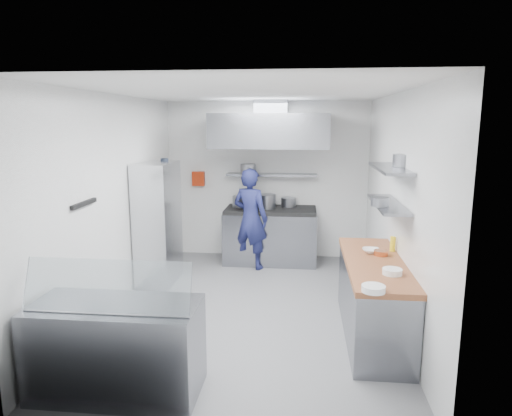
# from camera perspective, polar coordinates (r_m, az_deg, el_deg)

# --- Properties ---
(floor) EXTENTS (5.00, 5.00, 0.00)m
(floor) POSITION_cam_1_polar(r_m,az_deg,el_deg) (6.22, -0.59, -12.45)
(floor) COLOR #58585A
(floor) RESTS_ON ground
(ceiling) EXTENTS (5.00, 5.00, 0.00)m
(ceiling) POSITION_cam_1_polar(r_m,az_deg,el_deg) (5.72, -0.64, 14.27)
(ceiling) COLOR silver
(ceiling) RESTS_ON wall_back
(wall_back) EXTENTS (3.60, 2.80, 0.02)m
(wall_back) POSITION_cam_1_polar(r_m,az_deg,el_deg) (8.27, 1.37, 3.49)
(wall_back) COLOR white
(wall_back) RESTS_ON floor
(wall_front) EXTENTS (3.60, 2.80, 0.02)m
(wall_front) POSITION_cam_1_polar(r_m,az_deg,el_deg) (3.41, -5.47, -7.29)
(wall_front) COLOR white
(wall_front) RESTS_ON floor
(wall_left) EXTENTS (2.80, 5.00, 0.02)m
(wall_left) POSITION_cam_1_polar(r_m,az_deg,el_deg) (6.27, -17.18, 0.64)
(wall_left) COLOR white
(wall_left) RESTS_ON floor
(wall_right) EXTENTS (2.80, 5.00, 0.02)m
(wall_right) POSITION_cam_1_polar(r_m,az_deg,el_deg) (5.88, 17.08, -0.00)
(wall_right) COLOR white
(wall_right) RESTS_ON floor
(gas_range) EXTENTS (1.60, 0.80, 0.90)m
(gas_range) POSITION_cam_1_polar(r_m,az_deg,el_deg) (8.05, 1.82, -3.61)
(gas_range) COLOR gray
(gas_range) RESTS_ON floor
(cooktop) EXTENTS (1.57, 0.78, 0.06)m
(cooktop) POSITION_cam_1_polar(r_m,az_deg,el_deg) (7.94, 1.84, -0.26)
(cooktop) COLOR black
(cooktop) RESTS_ON gas_range
(stock_pot_left) EXTENTS (0.28, 0.28, 0.20)m
(stock_pot_left) POSITION_cam_1_polar(r_m,az_deg,el_deg) (8.04, -1.96, 0.83)
(stock_pot_left) COLOR slate
(stock_pot_left) RESTS_ON cooktop
(stock_pot_mid) EXTENTS (0.32, 0.32, 0.24)m
(stock_pot_mid) POSITION_cam_1_polar(r_m,az_deg,el_deg) (7.94, 1.32, 0.85)
(stock_pot_mid) COLOR slate
(stock_pot_mid) RESTS_ON cooktop
(stock_pot_right) EXTENTS (0.26, 0.26, 0.16)m
(stock_pot_right) POSITION_cam_1_polar(r_m,az_deg,el_deg) (8.12, 4.08, 0.75)
(stock_pot_right) COLOR slate
(stock_pot_right) RESTS_ON cooktop
(over_range_shelf) EXTENTS (1.60, 0.30, 0.04)m
(over_range_shelf) POSITION_cam_1_polar(r_m,az_deg,el_deg) (8.09, 1.99, 4.17)
(over_range_shelf) COLOR gray
(over_range_shelf) RESTS_ON wall_back
(shelf_pot_a) EXTENTS (0.27, 0.27, 0.18)m
(shelf_pot_a) POSITION_cam_1_polar(r_m,az_deg,el_deg) (7.98, -0.98, 4.89)
(shelf_pot_a) COLOR slate
(shelf_pot_a) RESTS_ON over_range_shelf
(extractor_hood) EXTENTS (1.90, 1.15, 0.55)m
(extractor_hood) POSITION_cam_1_polar(r_m,az_deg,el_deg) (7.62, 1.81, 9.65)
(extractor_hood) COLOR gray
(extractor_hood) RESTS_ON wall_back
(hood_duct) EXTENTS (0.55, 0.55, 0.24)m
(hood_duct) POSITION_cam_1_polar(r_m,az_deg,el_deg) (7.85, 1.95, 12.46)
(hood_duct) COLOR slate
(hood_duct) RESTS_ON extractor_hood
(red_firebox) EXTENTS (0.22, 0.10, 0.26)m
(red_firebox) POSITION_cam_1_polar(r_m,az_deg,el_deg) (8.40, -7.21, 3.66)
(red_firebox) COLOR #AA280D
(red_firebox) RESTS_ON wall_back
(chef) EXTENTS (0.73, 0.61, 1.70)m
(chef) POSITION_cam_1_polar(r_m,az_deg,el_deg) (7.62, -0.70, -1.35)
(chef) COLOR #191D4D
(chef) RESTS_ON floor
(wire_rack) EXTENTS (0.50, 0.90, 1.85)m
(wire_rack) POSITION_cam_1_polar(r_m,az_deg,el_deg) (7.09, -12.15, -1.89)
(wire_rack) COLOR silver
(wire_rack) RESTS_ON floor
(rack_bin_a) EXTENTS (0.14, 0.18, 0.16)m
(rack_bin_a) POSITION_cam_1_polar(r_m,az_deg,el_deg) (7.15, -12.01, -2.80)
(rack_bin_a) COLOR white
(rack_bin_a) RESTS_ON wire_rack
(rack_bin_b) EXTENTS (0.14, 0.19, 0.17)m
(rack_bin_b) POSITION_cam_1_polar(r_m,az_deg,el_deg) (7.57, -10.89, 1.85)
(rack_bin_b) COLOR yellow
(rack_bin_b) RESTS_ON wire_rack
(rack_jar) EXTENTS (0.12, 0.12, 0.18)m
(rack_jar) POSITION_cam_1_polar(r_m,az_deg,el_deg) (7.20, -11.35, 5.39)
(rack_jar) COLOR black
(rack_jar) RESTS_ON wire_rack
(knife_strip) EXTENTS (0.04, 0.55, 0.05)m
(knife_strip) POSITION_cam_1_polar(r_m,az_deg,el_deg) (5.43, -20.71, 0.51)
(knife_strip) COLOR black
(knife_strip) RESTS_ON wall_left
(prep_counter_base) EXTENTS (0.62, 2.00, 0.84)m
(prep_counter_base) POSITION_cam_1_polar(r_m,az_deg,el_deg) (5.53, 14.38, -11.14)
(prep_counter_base) COLOR gray
(prep_counter_base) RESTS_ON floor
(prep_counter_top) EXTENTS (0.65, 2.04, 0.06)m
(prep_counter_top) POSITION_cam_1_polar(r_m,az_deg,el_deg) (5.38, 14.61, -6.69)
(prep_counter_top) COLOR brown
(prep_counter_top) RESTS_ON prep_counter_base
(plate_stack_a) EXTENTS (0.22, 0.22, 0.06)m
(plate_stack_a) POSITION_cam_1_polar(r_m,az_deg,el_deg) (4.42, 14.47, -9.73)
(plate_stack_a) COLOR white
(plate_stack_a) RESTS_ON prep_counter_top
(plate_stack_b) EXTENTS (0.20, 0.20, 0.06)m
(plate_stack_b) POSITION_cam_1_polar(r_m,az_deg,el_deg) (4.95, 16.67, -7.62)
(plate_stack_b) COLOR white
(plate_stack_b) RESTS_ON prep_counter_top
(copper_pan) EXTENTS (0.16, 0.16, 0.06)m
(copper_pan) POSITION_cam_1_polar(r_m,az_deg,el_deg) (5.59, 15.34, -5.43)
(copper_pan) COLOR #CB6C39
(copper_pan) RESTS_ON prep_counter_top
(squeeze_bottle) EXTENTS (0.07, 0.07, 0.18)m
(squeeze_bottle) POSITION_cam_1_polar(r_m,az_deg,el_deg) (5.79, 16.72, -4.32)
(squeeze_bottle) COLOR yellow
(squeeze_bottle) RESTS_ON prep_counter_top
(mixing_bowl) EXTENTS (0.21, 0.21, 0.05)m
(mixing_bowl) POSITION_cam_1_polar(r_m,az_deg,el_deg) (5.66, 14.20, -5.21)
(mixing_bowl) COLOR white
(mixing_bowl) RESTS_ON prep_counter_top
(wall_shelf_lower) EXTENTS (0.30, 1.30, 0.04)m
(wall_shelf_lower) POSITION_cam_1_polar(r_m,az_deg,el_deg) (5.55, 16.10, 0.47)
(wall_shelf_lower) COLOR gray
(wall_shelf_lower) RESTS_ON wall_right
(wall_shelf_upper) EXTENTS (0.30, 1.30, 0.04)m
(wall_shelf_upper) POSITION_cam_1_polar(r_m,az_deg,el_deg) (5.49, 16.33, 4.78)
(wall_shelf_upper) COLOR gray
(wall_shelf_upper) RESTS_ON wall_right
(shelf_pot_c) EXTENTS (0.20, 0.20, 0.10)m
(shelf_pot_c) POSITION_cam_1_polar(r_m,az_deg,el_deg) (5.27, 15.24, 0.76)
(shelf_pot_c) COLOR slate
(shelf_pot_c) RESTS_ON wall_shelf_lower
(shelf_pot_d) EXTENTS (0.27, 0.27, 0.14)m
(shelf_pot_d) POSITION_cam_1_polar(r_m,az_deg,el_deg) (5.55, 18.11, 5.68)
(shelf_pot_d) COLOR slate
(shelf_pot_d) RESTS_ON wall_shelf_upper
(display_case) EXTENTS (1.50, 0.70, 0.85)m
(display_case) POSITION_cam_1_polar(r_m,az_deg,el_deg) (4.51, -16.99, -16.44)
(display_case) COLOR gray
(display_case) RESTS_ON floor
(display_glass) EXTENTS (1.47, 0.19, 0.42)m
(display_glass) POSITION_cam_1_polar(r_m,az_deg,el_deg) (4.16, -18.13, -9.22)
(display_glass) COLOR silver
(display_glass) RESTS_ON display_case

